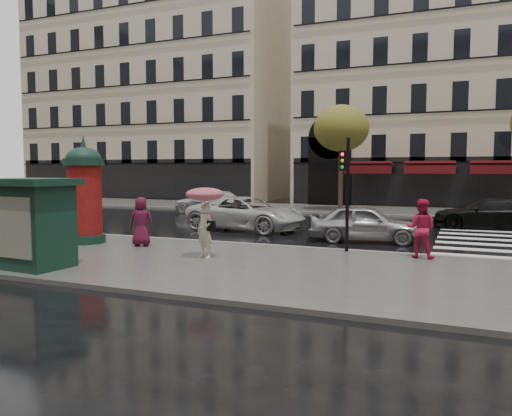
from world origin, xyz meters
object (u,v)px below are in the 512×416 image
at_px(car_silver, 365,223).
at_px(car_white, 246,214).
at_px(man_burgundy, 141,221).
at_px(woman_umbrella, 205,210).
at_px(car_black, 488,214).
at_px(traffic_light, 346,183).
at_px(newsstand, 35,222).
at_px(woman_red, 421,228).
at_px(car_far_silver, 210,201).
at_px(morris_column, 85,191).

height_order(car_silver, car_white, car_white).
height_order(man_burgundy, car_silver, man_burgundy).
height_order(woman_umbrella, car_black, woman_umbrella).
distance_m(traffic_light, car_black, 10.43).
bearing_deg(car_black, woman_umbrella, -37.68).
bearing_deg(newsstand, woman_red, 30.44).
distance_m(car_silver, car_black, 7.59).
height_order(newsstand, car_far_silver, newsstand).
relative_size(man_burgundy, car_black, 0.35).
distance_m(morris_column, car_far_silver, 13.00).
height_order(woman_red, car_far_silver, woman_red).
bearing_deg(car_far_silver, traffic_light, 51.11).
height_order(morris_column, newsstand, morris_column).
relative_size(man_burgundy, car_silver, 0.41).
height_order(car_white, car_far_silver, car_far_silver).
relative_size(man_burgundy, car_white, 0.31).
xyz_separation_m(man_burgundy, car_silver, (6.61, 4.64, -0.25)).
bearing_deg(traffic_light, woman_umbrella, -142.40).
bearing_deg(car_silver, traffic_light, 171.61).
distance_m(woman_umbrella, car_white, 7.60).
distance_m(woman_umbrella, woman_red, 6.28).
relative_size(morris_column, car_black, 0.80).
bearing_deg(newsstand, woman_umbrella, 40.82).
distance_m(car_silver, car_white, 5.70).
distance_m(man_burgundy, car_black, 15.43).
bearing_deg(car_silver, newsstand, 134.02).
xyz_separation_m(woman_umbrella, car_far_silver, (-7.19, 13.86, -0.75)).
relative_size(morris_column, car_far_silver, 0.84).
bearing_deg(car_white, newsstand, 178.19).
distance_m(woman_red, car_white, 9.11).
bearing_deg(woman_red, car_white, -25.15).
relative_size(traffic_light, car_white, 0.67).
xyz_separation_m(man_burgundy, newsstand, (-0.37, -4.12, 0.38)).
bearing_deg(car_white, morris_column, 158.05).
relative_size(newsstand, car_far_silver, 0.52).
xyz_separation_m(car_white, car_far_silver, (-5.26, 6.55, 0.03)).
bearing_deg(man_burgundy, morris_column, -18.85).
relative_size(car_silver, car_black, 0.86).
relative_size(woman_umbrella, car_white, 0.40).
distance_m(car_white, car_far_silver, 8.40).
distance_m(morris_column, car_white, 7.23).
bearing_deg(car_silver, car_far_silver, 45.72).
relative_size(car_black, car_far_silver, 1.05).
relative_size(traffic_light, car_black, 0.75).
height_order(woman_red, car_silver, woman_red).
relative_size(traffic_light, car_far_silver, 0.79).
xyz_separation_m(man_burgundy, traffic_light, (6.56, 1.54, 1.32)).
distance_m(woman_red, morris_column, 11.21).
xyz_separation_m(morris_column, car_silver, (8.88, 4.75, -1.23)).
xyz_separation_m(woman_umbrella, car_white, (-1.93, 7.31, -0.78)).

